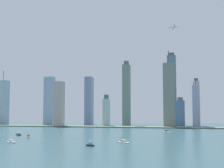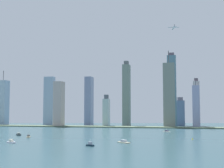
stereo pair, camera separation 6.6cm
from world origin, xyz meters
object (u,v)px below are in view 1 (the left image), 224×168
boat_0 (167,131)px  skyscraper_1 (126,94)px  airplane (173,28)px  boat_6 (90,145)px  skyscraper_4 (49,101)px  channel_buoy_0 (192,139)px  skyscraper_11 (89,101)px  boat_4 (29,136)px  skyscraper_9 (3,102)px  skyscraper_12 (169,95)px  skyscraper_0 (196,106)px  skyscraper_6 (180,112)px  boat_1 (11,142)px  boat_5 (19,134)px  skyscraper_8 (172,90)px  boat_2 (124,142)px  skyscraper_2 (106,112)px  skyscraper_10 (59,104)px  skyscraper_13 (197,103)px

boat_0 → skyscraper_1: bearing=145.4°
airplane → boat_6: bearing=157.2°
skyscraper_4 → channel_buoy_0: 505.89m
skyscraper_11 → boat_4: 422.96m
skyscraper_9 → skyscraper_12: skyscraper_12 is taller
skyscraper_0 → skyscraper_6: size_ratio=1.47×
boat_1 → skyscraper_11: bearing=-56.0°
skyscraper_1 → skyscraper_9: (-341.91, -9.40, -18.25)m
skyscraper_11 → channel_buoy_0: 480.01m
skyscraper_11 → boat_4: skyscraper_11 is taller
skyscraper_4 → boat_6: size_ratio=13.40×
skyscraper_9 → boat_5: size_ratio=8.52×
skyscraper_11 → boat_4: bearing=-83.6°
boat_6 → channel_buoy_0: boat_6 is taller
boat_1 → skyscraper_1: bearing=-68.5°
skyscraper_4 → skyscraper_11: size_ratio=0.98×
skyscraper_1 → boat_0: (114.87, -229.37, -77.20)m
boat_5 → skyscraper_1: bearing=129.1°
boat_4 → skyscraper_0: bearing=-55.4°
skyscraper_11 → boat_6: (162.18, -503.75, -62.16)m
skyscraper_8 → channel_buoy_0: skyscraper_8 is taller
boat_2 → boat_4: bearing=-153.8°
skyscraper_0 → skyscraper_8: 78.11m
boat_2 → channel_buoy_0: (74.98, 66.26, -0.23)m
boat_1 → boat_5: 124.83m
skyscraper_0 → boat_4: skyscraper_0 is taller
skyscraper_6 → skyscraper_9: size_ratio=0.48×
airplane → boat_5: bearing=132.2°
skyscraper_2 → skyscraper_12: skyscraper_12 is taller
skyscraper_4 → skyscraper_11: 103.78m
skyscraper_11 → skyscraper_6: bearing=3.3°
boat_4 → boat_6: 145.34m
skyscraper_4 → skyscraper_6: size_ratio=1.76×
boat_6 → boat_1: bearing=-161.1°
boat_2 → boat_6: boat_6 is taller
boat_6 → skyscraper_10: bearing=142.0°
skyscraper_2 → skyscraper_4: size_ratio=0.60×
skyscraper_9 → boat_1: size_ratio=11.72×
skyscraper_13 → skyscraper_10: bearing=-160.5°
skyscraper_4 → boat_5: (105.98, -337.64, -61.27)m
skyscraper_10 → skyscraper_12: size_ratio=0.61×
boat_5 → airplane: bearing=110.8°
skyscraper_10 → channel_buoy_0: 428.32m
skyscraper_1 → skyscraper_12: (109.14, -57.26, -5.36)m
skyscraper_8 → skyscraper_9: (-455.36, 3.47, -26.14)m
skyscraper_10 → boat_0: bearing=-30.0°
skyscraper_13 → boat_4: skyscraper_13 is taller
boat_6 → boat_5: bearing=165.8°
skyscraper_9 → boat_2: bearing=-45.3°
skyscraper_13 → skyscraper_0: bearing=-91.8°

